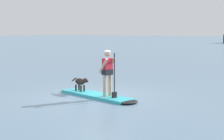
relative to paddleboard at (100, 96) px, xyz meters
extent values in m
plane|color=slate|center=(-0.23, 0.04, -0.05)|extent=(400.00, 400.00, 0.00)
cube|color=#33B2BF|center=(-0.23, 0.04, 0.00)|extent=(3.33, 1.30, 0.10)
ellipsoid|color=black|center=(1.38, -0.23, 0.00)|extent=(0.67, 0.81, 0.10)
cylinder|color=tan|center=(0.40, 0.06, 0.44)|extent=(0.12, 0.12, 0.79)
cylinder|color=tan|center=(0.35, -0.19, 0.44)|extent=(0.12, 0.12, 0.79)
cube|color=black|center=(0.38, -0.06, 0.92)|extent=(0.28, 0.39, 0.20)
cube|color=#B21E2D|center=(0.38, -0.06, 1.12)|extent=(0.25, 0.37, 0.57)
sphere|color=tan|center=(0.38, -0.06, 1.57)|extent=(0.22, 0.22, 0.22)
ellipsoid|color=white|center=(0.38, -0.06, 1.63)|extent=(0.23, 0.23, 0.11)
cylinder|color=tan|center=(0.41, 0.12, 1.16)|extent=(0.43, 0.16, 0.54)
cylinder|color=tan|center=(0.34, -0.25, 1.16)|extent=(0.43, 0.16, 0.54)
cylinder|color=black|center=(0.72, -0.12, 0.83)|extent=(0.04, 0.04, 1.55)
cube|color=black|center=(0.72, -0.12, 0.15)|extent=(0.11, 0.19, 0.20)
ellipsoid|color=#2D231E|center=(-1.14, 0.19, 0.42)|extent=(0.55, 0.30, 0.26)
ellipsoid|color=#2D231E|center=(-0.83, 0.14, 0.49)|extent=(0.24, 0.19, 0.18)
ellipsoid|color=black|center=(-0.72, 0.12, 0.47)|extent=(0.13, 0.10, 0.08)
cylinder|color=#2D231E|center=(-1.50, 0.25, 0.47)|extent=(0.27, 0.09, 0.18)
cylinder|color=#2D231E|center=(-0.98, 0.24, 0.17)|extent=(0.07, 0.07, 0.24)
cylinder|color=#2D231E|center=(-1.00, 0.09, 0.17)|extent=(0.07, 0.07, 0.24)
cylinder|color=#2D231E|center=(-1.28, 0.30, 0.17)|extent=(0.07, 0.07, 0.24)
cylinder|color=#2D231E|center=(-1.31, 0.14, 0.17)|extent=(0.07, 0.07, 0.24)
camera|label=1|loc=(7.43, -9.45, 2.31)|focal=53.97mm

